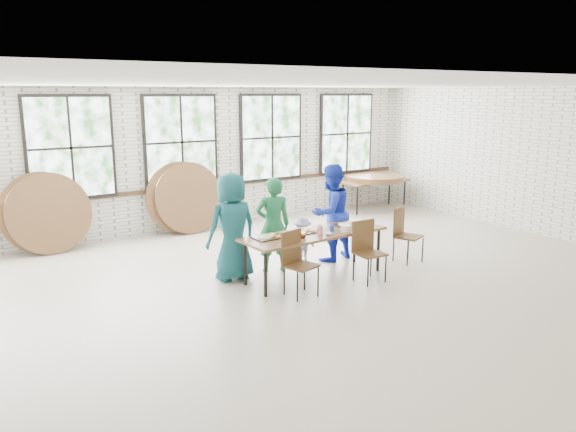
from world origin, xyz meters
The scene contains 13 objects.
room centered at (0.00, 4.44, 1.83)m, with size 12.00×12.00×12.00m.
dining_table centered at (0.45, 0.34, 0.69)m, with size 2.43×0.91×0.74m.
chair_near_left centered at (-0.20, -0.12, 0.56)m, with size 0.51×0.50×0.95m.
chair_near_right centered at (1.07, -0.19, 0.56)m, with size 0.44×0.43×0.95m.
chair_spare centered at (2.28, 0.23, 0.56)m, with size 0.54×0.53×0.95m.
adult_teal centered at (-0.65, 0.99, 0.85)m, with size 0.83×0.54×1.70m, color #175755.
adult_green centered at (0.10, 0.99, 0.78)m, with size 0.57×0.37×1.56m, color #1C6A3D.
toddler centered at (0.67, 0.99, 0.42)m, with size 0.54×0.31×0.84m, color #161645.
adult_blue centered at (1.27, 0.99, 0.84)m, with size 0.82×0.64×1.69m, color #1B31BD.
storage_table centered at (4.85, 3.83, 0.69)m, with size 1.82×0.81×0.74m.
tabletop_clutter centered at (0.54, 0.31, 0.77)m, with size 1.96×0.58×0.11m.
round_tops_stacked centered at (4.85, 3.83, 0.80)m, with size 1.50×1.50×0.13m.
round_tops_leaning centered at (-1.42, 4.20, 0.74)m, with size 4.35×0.42×1.50m.
Camera 1 is at (-4.57, -6.55, 2.89)m, focal length 35.00 mm.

